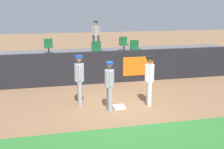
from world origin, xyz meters
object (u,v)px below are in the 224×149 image
object	(u,v)px
seat_front_right	(135,47)
spectator_hooded	(96,33)
seat_back_left	(48,46)
player_fielder_home	(149,77)
player_coach_visitor	(109,82)
seat_back_right	(124,43)
first_base	(119,107)
seat_front_center	(97,49)
player_runner_visitor	(79,77)

from	to	relation	value
seat_front_right	spectator_hooded	world-z (taller)	spectator_hooded
seat_front_right	seat_back_left	size ratio (longest dim) A/B	1.00
player_fielder_home	spectator_hooded	distance (m)	7.99
player_coach_visitor	seat_back_right	bearing A→B (deg)	163.19
player_fielder_home	spectator_hooded	size ratio (longest dim) A/B	1.06
seat_front_right	seat_back_right	bearing A→B (deg)	93.07
player_fielder_home	seat_front_right	size ratio (longest dim) A/B	2.14
player_coach_visitor	seat_front_right	world-z (taller)	seat_front_right
first_base	seat_front_right	world-z (taller)	seat_front_right
first_base	seat_front_center	distance (m)	5.23
seat_back_right	seat_back_left	bearing A→B (deg)	180.00
player_coach_visitor	seat_front_center	xyz separation A→B (m)	(0.57, 5.15, 0.43)
seat_back_right	seat_front_center	distance (m)	2.64
first_base	seat_back_left	size ratio (longest dim) A/B	0.48
seat_back_right	seat_back_left	xyz separation A→B (m)	(-4.26, 0.00, 0.00)
seat_back_right	spectator_hooded	distance (m)	1.91
player_coach_visitor	seat_back_left	distance (m)	7.18
player_coach_visitor	seat_front_center	size ratio (longest dim) A/B	2.04
seat_back_right	seat_front_center	bearing A→B (deg)	-137.09
first_base	player_runner_visitor	distance (m)	1.79
player_fielder_home	seat_back_left	bearing A→B (deg)	-142.05
player_fielder_home	player_runner_visitor	size ratio (longest dim) A/B	0.98
seat_back_right	seat_front_center	size ratio (longest dim) A/B	1.00
player_fielder_home	spectator_hooded	world-z (taller)	spectator_hooded
first_base	seat_back_right	bearing A→B (deg)	72.59
player_fielder_home	seat_front_center	xyz separation A→B (m)	(-0.97, 4.92, 0.39)
seat_back_right	seat_back_left	world-z (taller)	same
seat_front_right	seat_front_center	xyz separation A→B (m)	(-2.03, 0.00, 0.00)
player_coach_visitor	seat_back_right	size ratio (longest dim) A/B	2.04
player_fielder_home	seat_front_right	world-z (taller)	player_fielder_home
player_coach_visitor	seat_back_left	xyz separation A→B (m)	(-1.75, 6.95, 0.43)
player_runner_visitor	seat_front_center	xyz separation A→B (m)	(1.50, 4.34, 0.36)
player_runner_visitor	spectator_hooded	size ratio (longest dim) A/B	1.08
player_runner_visitor	seat_front_center	bearing A→B (deg)	165.29
player_coach_visitor	seat_back_left	bearing A→B (deg)	-162.78
first_base	spectator_hooded	xyz separation A→B (m)	(0.76, 8.05, 1.89)
first_base	player_fielder_home	xyz separation A→B (m)	(1.18, 0.12, 1.00)
player_coach_visitor	seat_front_center	world-z (taller)	seat_front_center
player_fielder_home	seat_back_right	size ratio (longest dim) A/B	2.14
player_fielder_home	seat_back_left	world-z (taller)	player_fielder_home
player_coach_visitor	spectator_hooded	xyz separation A→B (m)	(1.12, 8.16, 0.94)
spectator_hooded	player_coach_visitor	bearing A→B (deg)	102.60
spectator_hooded	player_runner_visitor	bearing A→B (deg)	94.88
seat_back_left	seat_back_right	bearing A→B (deg)	-0.00
player_runner_visitor	seat_front_right	size ratio (longest dim) A/B	2.18
player_coach_visitor	player_fielder_home	bearing A→B (deg)	101.50
player_runner_visitor	player_coach_visitor	bearing A→B (deg)	53.18
seat_back_left	first_base	bearing A→B (deg)	-72.78
player_fielder_home	seat_back_right	world-z (taller)	player_fielder_home
first_base	seat_back_left	xyz separation A→B (m)	(-2.12, 6.84, 1.38)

